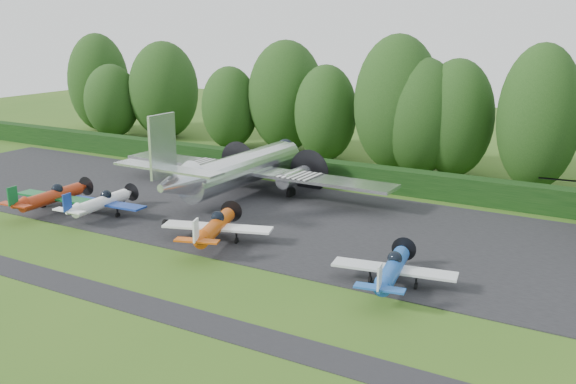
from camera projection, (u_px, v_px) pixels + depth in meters
The scene contains 19 objects.
ground at pixel (157, 254), 39.11m from camera, with size 160.00×160.00×0.00m, color #325B19.
apron at pixel (247, 213), 47.48m from camera, with size 70.00×18.00×0.01m, color black.
taxiway_verge at pixel (81, 288), 34.09m from camera, with size 70.00×2.00×0.00m, color black.
hedgerow at pixel (316, 181), 56.68m from camera, with size 90.00×1.60×2.00m, color black.
transport_plane at pixel (241, 169), 51.52m from camera, with size 25.10×19.25×8.04m.
light_plane_red at pixel (52, 196), 47.59m from camera, with size 7.06×7.42×2.71m.
light_plane_white at pixel (101, 202), 46.32m from camera, with size 6.57×6.91×2.53m.
light_plane_orange at pixel (215, 227), 40.57m from camera, with size 7.10×7.46×2.73m.
light_plane_blue at pixel (392, 269), 33.84m from camera, with size 6.66×7.00×2.56m.
tree_0 at pixel (326, 113), 64.09m from camera, with size 6.27×6.27×9.63m.
tree_2 at pixel (539, 118), 52.42m from camera, with size 6.69×6.69×12.15m.
tree_3 at pixel (286, 96), 68.80m from camera, with size 8.17×8.17×11.86m.
tree_4 at pixel (112, 101), 77.10m from camera, with size 6.48×6.48×8.81m.
tree_5 at pixel (230, 108), 70.42m from camera, with size 6.22×6.22×9.02m.
tree_8 at pixel (456, 118), 57.48m from camera, with size 6.73×6.73×10.61m.
tree_9 at pixel (397, 103), 59.45m from camera, with size 7.98×7.98×12.69m.
tree_10 at pixel (164, 90), 76.46m from camera, with size 8.24×8.24×11.49m.
tree_11 at pixel (98, 82), 81.74m from camera, with size 7.58×7.58×12.30m.
tree_13 at pixel (421, 116), 58.27m from camera, with size 7.37×7.37×10.70m.
Camera 1 is at (25.34, -27.87, 13.76)m, focal length 40.00 mm.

